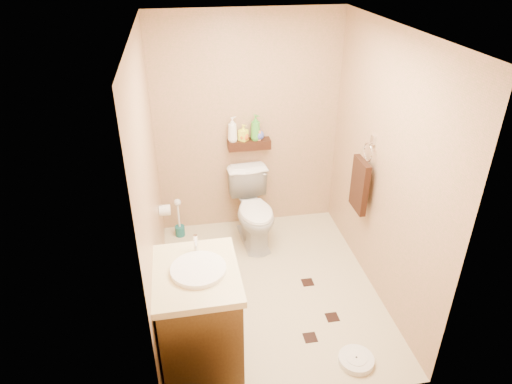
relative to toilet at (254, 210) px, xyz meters
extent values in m
plane|color=#C8B992|center=(0.01, -0.83, -0.39)|extent=(2.50, 2.50, 0.00)
cube|color=tan|center=(0.01, 0.42, 0.81)|extent=(2.00, 0.04, 2.40)
cube|color=tan|center=(0.01, -2.08, 0.81)|extent=(2.00, 0.04, 2.40)
cube|color=tan|center=(-0.99, -0.83, 0.81)|extent=(0.04, 2.50, 2.40)
cube|color=tan|center=(1.01, -0.83, 0.81)|extent=(0.04, 2.50, 2.40)
cube|color=white|center=(0.01, -0.83, 2.01)|extent=(2.00, 2.50, 0.02)
cube|color=#381A0F|center=(0.01, 0.34, 0.63)|extent=(0.46, 0.14, 0.10)
cube|color=black|center=(-0.32, -0.97, -0.39)|extent=(0.11, 0.11, 0.01)
cube|color=black|center=(0.39, -0.81, -0.39)|extent=(0.11, 0.11, 0.01)
cube|color=black|center=(0.22, -1.50, -0.39)|extent=(0.11, 0.11, 0.01)
cube|color=black|center=(-0.60, -0.31, -0.39)|extent=(0.11, 0.11, 0.01)
cube|color=black|center=(0.48, -1.30, -0.39)|extent=(0.11, 0.11, 0.01)
cube|color=black|center=(-0.03, -0.24, -0.39)|extent=(0.11, 0.11, 0.01)
imported|color=white|center=(0.00, 0.00, 0.00)|extent=(0.50, 0.80, 0.78)
cube|color=brown|center=(-0.69, -1.58, 0.04)|extent=(0.58, 0.71, 0.86)
cube|color=beige|center=(-0.69, -1.58, 0.49)|extent=(0.62, 0.75, 0.05)
cylinder|color=white|center=(-0.67, -1.58, 0.52)|extent=(0.40, 0.40, 0.05)
cylinder|color=silver|center=(-0.67, -1.34, 0.60)|extent=(0.03, 0.03, 0.13)
cylinder|color=white|center=(0.51, -1.81, -0.37)|extent=(0.34, 0.34, 0.05)
cylinder|color=white|center=(0.51, -1.81, -0.34)|extent=(0.17, 0.17, 0.01)
cylinder|color=#175D5F|center=(-0.81, 0.24, -0.33)|extent=(0.11, 0.11, 0.12)
cylinder|color=white|center=(-0.81, 0.24, -0.12)|extent=(0.02, 0.02, 0.34)
sphere|color=white|center=(-0.81, 0.24, 0.04)|extent=(0.08, 0.08, 0.08)
cube|color=silver|center=(0.99, -0.58, 0.99)|extent=(0.03, 0.06, 0.08)
torus|color=silver|center=(0.96, -0.58, 0.87)|extent=(0.02, 0.19, 0.19)
cube|color=#381C10|center=(0.92, -0.58, 0.53)|extent=(0.06, 0.30, 0.52)
cylinder|color=white|center=(-0.93, -0.18, 0.21)|extent=(0.11, 0.11, 0.11)
cylinder|color=silver|center=(-0.97, -0.18, 0.27)|extent=(0.04, 0.02, 0.02)
imported|color=white|center=(-0.17, 0.34, 0.81)|extent=(0.14, 0.14, 0.27)
imported|color=#F7FE35|center=(-0.06, 0.34, 0.77)|extent=(0.11, 0.11, 0.18)
imported|color=orange|center=(-0.05, 0.34, 0.74)|extent=(0.14, 0.14, 0.13)
imported|color=green|center=(0.08, 0.34, 0.82)|extent=(0.15, 0.15, 0.28)
imported|color=#E27D4B|center=(0.09, 0.34, 0.76)|extent=(0.09, 0.09, 0.17)
imported|color=#4754B3|center=(0.11, 0.34, 0.75)|extent=(0.12, 0.12, 0.14)
camera|label=1|loc=(-0.71, -4.15, 2.58)|focal=32.00mm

